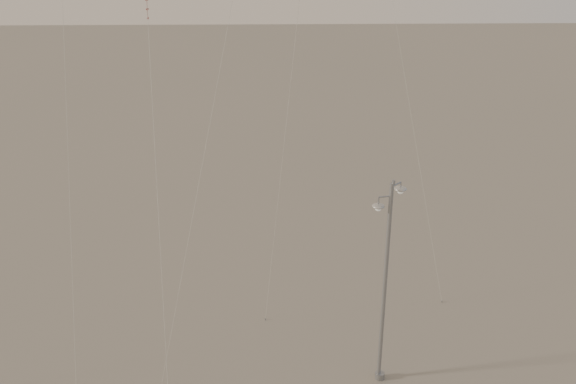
{
  "coord_description": "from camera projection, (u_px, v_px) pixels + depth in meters",
  "views": [
    {
      "loc": [
        -2.15,
        -24.96,
        22.38
      ],
      "look_at": [
        -1.57,
        5.0,
        9.11
      ],
      "focal_mm": 50.0,
      "sensor_mm": 36.0,
      "label": 1
    }
  ],
  "objects": [
    {
      "name": "street_lamp",
      "position": [
        385.0,
        278.0,
        34.15
      ],
      "size": [
        1.46,
        0.99,
        9.75
      ],
      "color": "#919499",
      "rests_on": "ground"
    },
    {
      "name": "kite_3",
      "position": [
        154.0,
        132.0,
        27.24
      ],
      "size": [
        1.08,
        6.98,
        18.22
      ],
      "rotation": [
        0.0,
        0.0,
        0.23
      ],
      "color": "maroon",
      "rests_on": "ground"
    }
  ]
}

